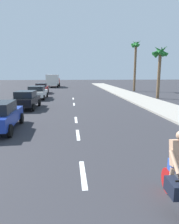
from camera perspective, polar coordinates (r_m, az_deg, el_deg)
ground_plane at (r=18.63m, az=-4.34°, el=1.43°), size 160.00×160.00×0.00m
sidewalk_strip at (r=22.19m, az=16.44°, el=2.72°), size 3.60×80.00×0.14m
lane_stripe_2 at (r=6.50m, az=-1.85°, el=-17.18°), size 0.16×1.80×0.01m
lane_stripe_3 at (r=10.24m, az=-3.31°, el=-6.48°), size 0.16×1.80×0.01m
lane_stripe_4 at (r=13.49m, az=-3.87°, el=-2.22°), size 0.16×1.80×0.01m
lane_stripe_5 at (r=20.30m, az=-4.44°, el=2.22°), size 0.16×1.80×0.01m
lane_stripe_6 at (r=24.86m, az=-4.65°, el=3.82°), size 0.16×1.80×0.01m
cyclist at (r=5.16m, az=23.61°, el=-15.73°), size 0.63×1.71×1.82m
parked_car_black at (r=18.47m, az=-17.50°, el=3.49°), size 1.99×4.09×1.57m
parked_car_white at (r=25.22m, az=-14.61°, el=5.52°), size 2.13×4.59×1.57m
parked_car_red at (r=32.40m, az=-13.46°, el=6.69°), size 2.08×4.26×1.57m
delivery_truck at (r=46.44m, az=-10.32°, el=8.83°), size 2.85×6.32×2.80m
palm_tree_far at (r=26.30m, az=19.41°, el=14.52°), size 1.88×1.93×6.49m
palm_tree_distant at (r=36.64m, az=12.98°, el=16.02°), size 1.70×1.90×8.79m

